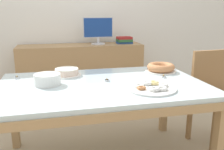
% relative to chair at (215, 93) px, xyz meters
% --- Properties ---
extents(wall_back, '(8.00, 0.10, 2.60)m').
position_rel_chair_xyz_m(wall_back, '(-1.16, 1.75, 0.78)').
color(wall_back, white).
rests_on(wall_back, ground).
extents(dining_table, '(1.70, 1.08, 0.74)m').
position_rel_chair_xyz_m(dining_table, '(-1.16, -0.13, 0.14)').
color(dining_table, silver).
rests_on(dining_table, ground).
extents(chair, '(0.45, 0.45, 0.94)m').
position_rel_chair_xyz_m(chair, '(0.00, 0.00, 0.00)').
color(chair, olive).
rests_on(chair, ground).
extents(sideboard, '(1.73, 0.44, 0.86)m').
position_rel_chair_xyz_m(sideboard, '(-1.16, 1.45, -0.09)').
color(sideboard, tan).
rests_on(sideboard, ground).
extents(computer_monitor, '(0.42, 0.20, 0.38)m').
position_rel_chair_xyz_m(computer_monitor, '(-0.91, 1.45, 0.52)').
color(computer_monitor, silver).
rests_on(computer_monitor, sideboard).
extents(book_stack, '(0.23, 0.17, 0.10)m').
position_rel_chair_xyz_m(book_stack, '(-0.53, 1.45, 0.38)').
color(book_stack, '#23478C').
rests_on(book_stack, sideboard).
extents(cake_chocolate_round, '(0.26, 0.26, 0.07)m').
position_rel_chair_xyz_m(cake_chocolate_round, '(-1.43, 0.19, 0.25)').
color(cake_chocolate_round, white).
rests_on(cake_chocolate_round, dining_table).
extents(cake_golden_bundt, '(0.30, 0.30, 0.08)m').
position_rel_chair_xyz_m(cake_golden_bundt, '(-0.54, 0.13, 0.26)').
color(cake_golden_bundt, white).
rests_on(cake_golden_bundt, dining_table).
extents(pastry_platter, '(0.38, 0.38, 0.04)m').
position_rel_chair_xyz_m(pastry_platter, '(-0.84, -0.37, 0.23)').
color(pastry_platter, white).
rests_on(pastry_platter, dining_table).
extents(plate_stack, '(0.21, 0.21, 0.09)m').
position_rel_chair_xyz_m(plate_stack, '(-1.60, -0.08, 0.27)').
color(plate_stack, white).
rests_on(plate_stack, dining_table).
extents(tealight_right_edge, '(0.04, 0.04, 0.04)m').
position_rel_chair_xyz_m(tealight_right_edge, '(-1.86, 0.18, 0.23)').
color(tealight_right_edge, silver).
rests_on(tealight_right_edge, dining_table).
extents(tealight_near_cakes, '(0.04, 0.04, 0.04)m').
position_rel_chair_xyz_m(tealight_near_cakes, '(-0.60, -0.08, 0.23)').
color(tealight_near_cakes, silver).
rests_on(tealight_near_cakes, dining_table).
extents(tealight_left_edge, '(0.04, 0.04, 0.04)m').
position_rel_chair_xyz_m(tealight_left_edge, '(-1.12, -0.08, 0.23)').
color(tealight_left_edge, silver).
rests_on(tealight_left_edge, dining_table).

